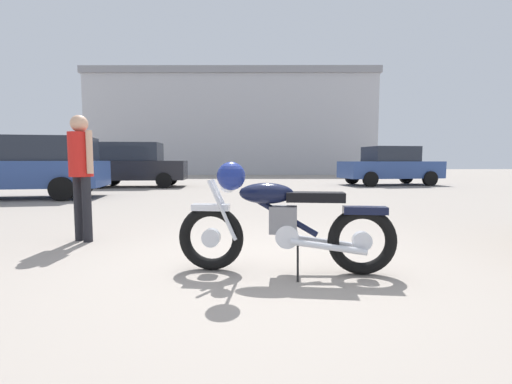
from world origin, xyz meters
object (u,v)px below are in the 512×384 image
(white_estate_far, at_px, (19,165))
(dark_sedan_left, at_px, (390,166))
(vintage_motorcycle, at_px, (279,222))
(blue_hatchback_right, at_px, (135,164))
(bystander, at_px, (81,165))

(white_estate_far, height_order, dark_sedan_left, white_estate_far)
(white_estate_far, bearing_deg, vintage_motorcycle, 126.12)
(dark_sedan_left, relative_size, blue_hatchback_right, 1.11)
(bystander, bearing_deg, blue_hatchback_right, 45.33)
(vintage_motorcycle, xyz_separation_m, bystander, (-2.47, 1.45, 0.53))
(vintage_motorcycle, height_order, white_estate_far, white_estate_far)
(dark_sedan_left, bearing_deg, white_estate_far, -165.89)
(dark_sedan_left, distance_m, blue_hatchback_right, 10.82)
(blue_hatchback_right, bearing_deg, vintage_motorcycle, -70.27)
(vintage_motorcycle, height_order, dark_sedan_left, dark_sedan_left)
(vintage_motorcycle, bearing_deg, white_estate_far, -38.86)
(vintage_motorcycle, xyz_separation_m, white_estate_far, (-6.64, 7.01, 0.45))
(bystander, height_order, white_estate_far, white_estate_far)
(vintage_motorcycle, xyz_separation_m, blue_hatchback_right, (-4.74, 11.39, 0.43))
(bystander, height_order, blue_hatchback_right, blue_hatchback_right)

